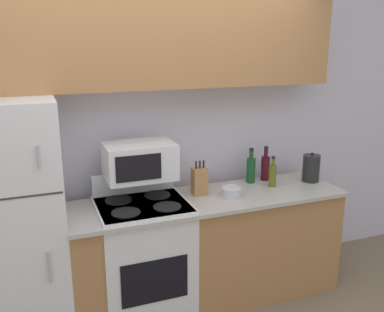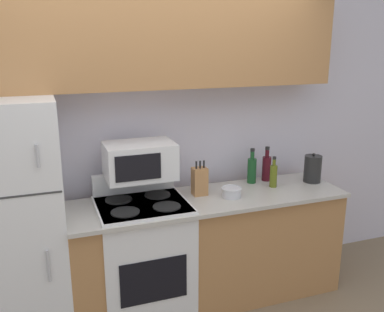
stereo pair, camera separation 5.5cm
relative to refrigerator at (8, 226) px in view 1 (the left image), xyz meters
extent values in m
cube|color=silver|center=(1.09, 0.37, 0.41)|extent=(8.00, 0.05, 2.55)
cube|color=#B27A47|center=(1.45, -0.05, -0.43)|extent=(2.18, 0.58, 0.86)
cube|color=#BCB7AD|center=(1.45, -0.07, 0.02)|extent=(2.18, 0.62, 0.03)
cube|color=white|center=(0.00, 0.00, 0.00)|extent=(0.73, 0.67, 1.73)
cube|color=#383838|center=(0.00, -0.33, 0.31)|extent=(0.71, 0.01, 0.01)
cylinder|color=#B7B7BC|center=(0.23, -0.35, 0.55)|extent=(0.02, 0.02, 0.14)
cylinder|color=#B7B7BC|center=(0.23, -0.35, -0.17)|extent=(0.02, 0.02, 0.22)
cube|color=#B27A47|center=(1.09, 0.19, 1.20)|extent=(2.91, 0.32, 0.67)
cube|color=white|center=(0.92, -0.06, -0.41)|extent=(0.67, 0.58, 0.91)
cube|color=black|center=(0.92, -0.36, -0.42)|extent=(0.48, 0.01, 0.33)
cube|color=#2D2D2D|center=(0.92, -0.06, 0.05)|extent=(0.65, 0.55, 0.01)
cube|color=white|center=(0.92, 0.21, 0.13)|extent=(0.65, 0.06, 0.16)
cylinder|color=black|center=(0.77, -0.19, 0.06)|extent=(0.20, 0.20, 0.01)
cylinder|color=black|center=(1.07, -0.19, 0.06)|extent=(0.20, 0.20, 0.01)
cylinder|color=black|center=(0.77, 0.06, 0.06)|extent=(0.20, 0.20, 0.01)
cylinder|color=black|center=(1.07, 0.06, 0.06)|extent=(0.20, 0.20, 0.01)
cube|color=white|center=(0.94, 0.05, 0.35)|extent=(0.51, 0.35, 0.27)
cube|color=black|center=(0.88, -0.13, 0.35)|extent=(0.33, 0.01, 0.19)
cube|color=#B27A47|center=(1.40, 0.02, 0.14)|extent=(0.11, 0.10, 0.22)
cylinder|color=black|center=(1.37, 0.01, 0.28)|extent=(0.01, 0.01, 0.06)
cylinder|color=black|center=(1.40, 0.01, 0.28)|extent=(0.01, 0.01, 0.06)
cylinder|color=black|center=(1.43, 0.01, 0.28)|extent=(0.01, 0.01, 0.06)
cylinder|color=silver|center=(1.62, -0.12, 0.07)|extent=(0.15, 0.15, 0.07)
torus|color=silver|center=(1.62, -0.12, 0.10)|extent=(0.16, 0.16, 0.01)
cylinder|color=#194C23|center=(1.92, 0.14, 0.14)|extent=(0.08, 0.08, 0.21)
cylinder|color=#194C23|center=(1.92, 0.14, 0.27)|extent=(0.03, 0.03, 0.07)
cylinder|color=black|center=(1.92, 0.14, 0.32)|extent=(0.04, 0.04, 0.02)
cylinder|color=#5B6619|center=(2.04, -0.02, 0.12)|extent=(0.06, 0.06, 0.18)
cylinder|color=#5B6619|center=(2.04, -0.02, 0.24)|extent=(0.03, 0.03, 0.06)
cylinder|color=black|center=(2.04, -0.02, 0.28)|extent=(0.03, 0.03, 0.02)
cylinder|color=#470F19|center=(2.07, 0.15, 0.14)|extent=(0.08, 0.08, 0.21)
cylinder|color=#470F19|center=(2.07, 0.15, 0.27)|extent=(0.03, 0.03, 0.07)
cylinder|color=black|center=(2.07, 0.15, 0.32)|extent=(0.04, 0.04, 0.02)
cylinder|color=black|center=(2.43, -0.02, 0.15)|extent=(0.15, 0.15, 0.23)
sphere|color=black|center=(2.43, -0.02, 0.27)|extent=(0.02, 0.02, 0.02)
camera|label=1|loc=(0.21, -2.93, 1.22)|focal=40.00mm
camera|label=2|loc=(0.26, -2.95, 1.22)|focal=40.00mm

